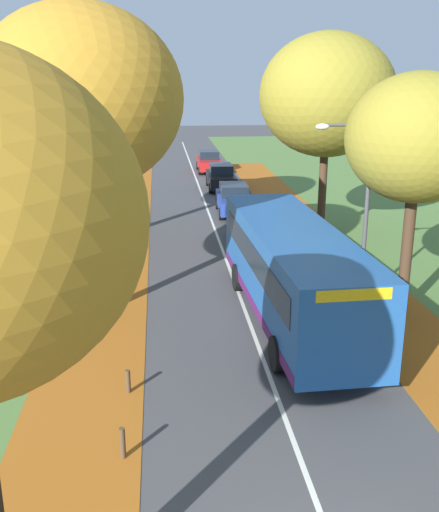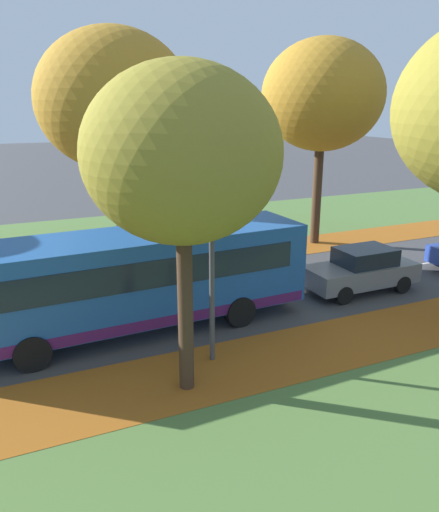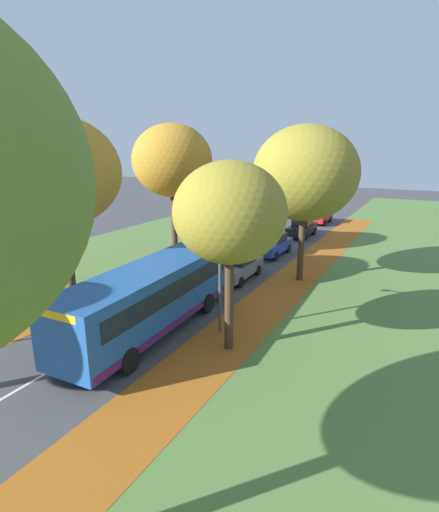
# 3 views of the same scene
# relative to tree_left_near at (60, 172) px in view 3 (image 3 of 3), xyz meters

# --- Properties ---
(grass_verge_left) EXTENTS (12.00, 90.00, 0.01)m
(grass_verge_left) POSITION_rel_tree_left_near_xyz_m (-4.34, 7.88, -6.72)
(grass_verge_left) COLOR #517538
(grass_verge_left) RESTS_ON ground
(leaf_litter_left) EXTENTS (2.80, 60.00, 0.00)m
(leaf_litter_left) POSITION_rel_tree_left_near_xyz_m (0.26, 1.88, -6.71)
(leaf_litter_left) COLOR #9E5619
(leaf_litter_left) RESTS_ON grass_verge_left
(grass_verge_right) EXTENTS (12.00, 90.00, 0.01)m
(grass_verge_right) POSITION_rel_tree_left_near_xyz_m (14.06, 7.88, -6.72)
(grass_verge_right) COLOR #517538
(grass_verge_right) RESTS_ON ground
(leaf_litter_right) EXTENTS (2.80, 60.00, 0.00)m
(leaf_litter_right) POSITION_rel_tree_left_near_xyz_m (9.46, 1.88, -6.71)
(leaf_litter_right) COLOR #9E5619
(leaf_litter_right) RESTS_ON grass_verge_right
(road_centre_line) EXTENTS (0.12, 80.00, 0.01)m
(road_centre_line) POSITION_rel_tree_left_near_xyz_m (4.86, 7.88, -6.72)
(road_centre_line) COLOR silver
(road_centre_line) RESTS_ON ground
(tree_left_near) EXTENTS (5.98, 5.98, 9.43)m
(tree_left_near) POSITION_rel_tree_left_near_xyz_m (0.00, 0.00, 0.00)
(tree_left_near) COLOR #382619
(tree_left_near) RESTS_ON ground
(tree_left_mid) EXTENTS (5.60, 5.60, 9.50)m
(tree_left_mid) POSITION_rel_tree_left_near_xyz_m (0.06, 9.57, 0.23)
(tree_left_mid) COLOR #422D1E
(tree_left_mid) RESTS_ON ground
(tree_right_near) EXTENTS (4.29, 4.29, 7.53)m
(tree_right_near) POSITION_rel_tree_left_near_xyz_m (9.86, -0.84, -1.15)
(tree_right_near) COLOR #422D1E
(tree_right_near) RESTS_ON ground
(tree_right_mid) EXTENTS (6.08, 6.08, 9.19)m
(tree_right_mid) POSITION_rel_tree_left_near_xyz_m (9.79, 8.87, -0.28)
(tree_right_mid) COLOR #422D1E
(tree_right_mid) RESTS_ON ground
(bollard_fourth) EXTENTS (0.12, 0.12, 0.60)m
(bollard_fourth) POSITION_rel_tree_left_near_xyz_m (1.30, -5.01, -6.42)
(bollard_fourth) COLOR #4C3823
(bollard_fourth) RESTS_ON ground
(streetlamp_right) EXTENTS (1.89, 0.28, 6.00)m
(streetlamp_right) POSITION_rel_tree_left_near_xyz_m (8.53, 0.26, -2.98)
(streetlamp_right) COLOR #47474C
(streetlamp_right) RESTS_ON ground
(bus) EXTENTS (2.95, 10.49, 2.98)m
(bus) POSITION_rel_tree_left_near_xyz_m (6.18, -1.03, -5.02)
(bus) COLOR #1E5199
(bus) RESTS_ON ground
(car_grey_lead) EXTENTS (1.79, 4.20, 1.62)m
(car_grey_lead) POSITION_rel_tree_left_near_xyz_m (6.35, 7.28, -5.91)
(car_grey_lead) COLOR slate
(car_grey_lead) RESTS_ON ground
(car_blue_following) EXTENTS (1.89, 4.25, 1.62)m
(car_blue_following) POSITION_rel_tree_left_near_xyz_m (6.20, 13.56, -5.91)
(car_blue_following) COLOR #233D9E
(car_blue_following) RESTS_ON ground
(car_black_third_in_line) EXTENTS (1.81, 4.21, 1.62)m
(car_black_third_in_line) POSITION_rel_tree_left_near_xyz_m (6.25, 20.75, -5.91)
(car_black_third_in_line) COLOR black
(car_black_third_in_line) RESTS_ON ground
(car_red_fourth_in_line) EXTENTS (1.80, 4.21, 1.62)m
(car_red_fourth_in_line) POSITION_rel_tree_left_near_xyz_m (6.06, 27.79, -5.91)
(car_red_fourth_in_line) COLOR #B21919
(car_red_fourth_in_line) RESTS_ON ground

